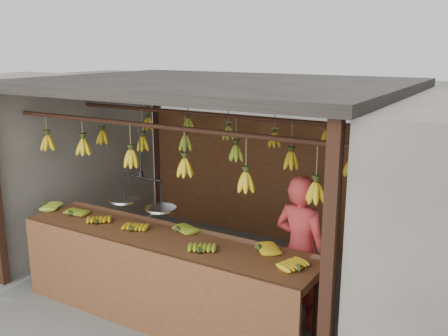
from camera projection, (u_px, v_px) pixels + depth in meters
The scene contains 8 objects.
ground at pixel (212, 273), 6.25m from camera, with size 80.00×80.00×0.00m, color #5B5B57.
stall at pixel (225, 114), 6.05m from camera, with size 4.30×3.30×2.40m.
neighbor_left at pixel (17, 153), 7.78m from camera, with size 3.00×3.00×2.30m, color slate.
counter at pixel (156, 258), 5.00m from camera, with size 3.55×0.75×0.96m.
hanging_bananas at pixel (210, 147), 5.86m from camera, with size 3.62×2.24×0.40m.
balance_scale at pixel (142, 201), 5.25m from camera, with size 0.83×0.33×0.86m.
vendor at pixel (300, 251), 4.98m from camera, with size 0.57×0.37×1.57m, color #BF3333.
bag_bundles at pixel (402, 194), 6.16m from camera, with size 0.08×0.26×1.24m.
Camera 1 is at (3.11, -4.85, 2.77)m, focal length 40.00 mm.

